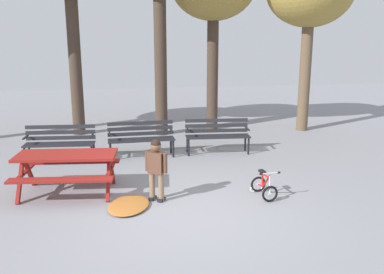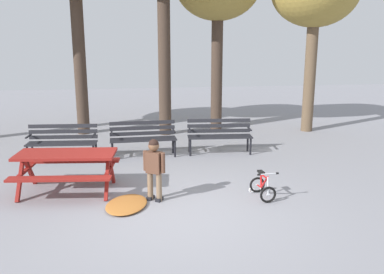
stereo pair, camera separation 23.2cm
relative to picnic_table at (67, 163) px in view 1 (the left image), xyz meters
name	(u,v)px [view 1 (the left image)]	position (x,y,z in m)	size (l,w,h in m)	color
ground	(182,213)	(1.95, -1.28, -0.59)	(36.00, 36.00, 0.00)	gray
picnic_table	(67,163)	(0.00, 0.00, 0.00)	(1.93, 1.52, 0.79)	maroon
park_bench_far_left	(60,140)	(-0.40, 2.17, -0.08)	(1.63, 0.58, 0.85)	#232328
park_bench_left	(141,136)	(1.49, 2.29, -0.08)	(1.61, 0.51, 0.85)	#232328
park_bench_right	(217,133)	(3.40, 2.30, -0.08)	(1.63, 0.57, 0.85)	#232328
child_standing	(156,165)	(1.59, -0.65, 0.07)	(0.37, 0.28, 1.13)	#7F664C
kids_bicycle	(264,186)	(3.54, -0.80, -0.39)	(0.40, 0.58, 0.54)	black
leaf_pile	(129,205)	(1.09, -0.86, -0.56)	(0.97, 0.68, 0.07)	#B26B2D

